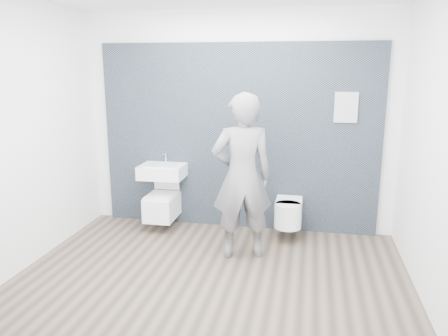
% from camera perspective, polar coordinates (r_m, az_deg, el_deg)
% --- Properties ---
extents(ground, '(4.00, 4.00, 0.00)m').
position_cam_1_polar(ground, '(4.66, -1.50, -13.76)').
color(ground, brown).
rests_on(ground, ground).
extents(room_shell, '(4.00, 4.00, 4.00)m').
position_cam_1_polar(room_shell, '(4.17, -1.65, 8.07)').
color(room_shell, white).
rests_on(room_shell, ground).
extents(tile_wall, '(3.60, 0.06, 2.40)m').
position_cam_1_polar(tile_wall, '(5.98, 1.66, -7.48)').
color(tile_wall, black).
rests_on(tile_wall, ground).
extents(washbasin, '(0.57, 0.43, 0.43)m').
position_cam_1_polar(washbasin, '(5.76, -8.06, -0.39)').
color(washbasin, white).
rests_on(washbasin, ground).
extents(toilet_square, '(0.37, 0.53, 0.72)m').
position_cam_1_polar(toilet_square, '(5.84, -8.06, -4.77)').
color(toilet_square, white).
rests_on(toilet_square, ground).
extents(toilet_rounded, '(0.33, 0.56, 0.31)m').
position_cam_1_polar(toilet_rounded, '(5.50, 8.40, -5.80)').
color(toilet_rounded, white).
rests_on(toilet_rounded, ground).
extents(info_placard, '(0.28, 0.03, 0.37)m').
position_cam_1_polar(info_placard, '(5.88, 14.67, -8.31)').
color(info_placard, white).
rests_on(info_placard, ground).
extents(visitor, '(0.78, 0.62, 1.85)m').
position_cam_1_polar(visitor, '(4.79, 2.38, -1.17)').
color(visitor, gray).
rests_on(visitor, ground).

